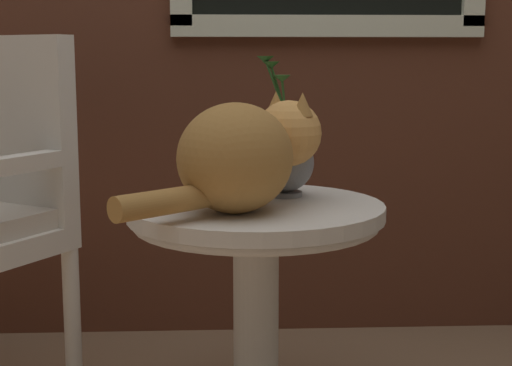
% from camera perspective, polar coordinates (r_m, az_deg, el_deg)
% --- Properties ---
extents(wicker_side_table, '(0.61, 0.61, 0.59)m').
position_cam_1_polar(wicker_side_table, '(1.89, 0.00, -7.15)').
color(wicker_side_table, silver).
rests_on(wicker_side_table, ground_plane).
extents(cat, '(0.47, 0.43, 0.27)m').
position_cam_1_polar(cat, '(1.74, -0.99, 2.15)').
color(cat, '#AD7A3D').
rests_on(cat, wicker_side_table).
extents(pewter_vase_with_ivy, '(0.15, 0.15, 0.35)m').
position_cam_1_polar(pewter_vase_with_ivy, '(1.93, 2.12, 2.12)').
color(pewter_vase_with_ivy, gray).
rests_on(pewter_vase_with_ivy, wicker_side_table).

